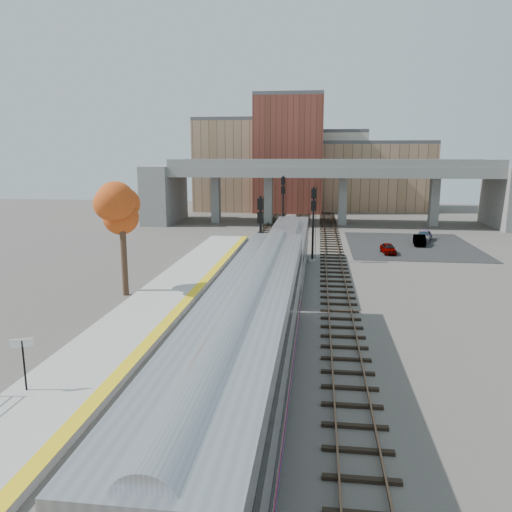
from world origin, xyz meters
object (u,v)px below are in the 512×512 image
(coach, at_px, (253,344))
(car_a, at_px, (388,249))
(signal_mast_mid, at_px, (313,225))
(signal_mast_near, at_px, (260,240))
(car_b, at_px, (419,240))
(locomotive, at_px, (288,250))
(tree, at_px, (122,210))
(car_c, at_px, (424,236))
(signal_mast_far, at_px, (283,205))

(coach, relative_size, car_a, 8.01)
(signal_mast_mid, bearing_deg, signal_mast_near, -117.36)
(car_b, bearing_deg, signal_mast_mid, -131.96)
(locomotive, distance_m, signal_mast_near, 3.00)
(signal_mast_mid, height_order, tree, tree)
(coach, bearing_deg, car_c, 70.49)
(coach, bearing_deg, locomotive, 90.00)
(coach, height_order, signal_mast_mid, signal_mast_mid)
(signal_mast_near, distance_m, car_b, 24.62)
(signal_mast_far, relative_size, car_b, 2.12)
(signal_mast_far, height_order, tree, tree)
(coach, bearing_deg, tree, 126.36)
(signal_mast_far, xyz_separation_m, tree, (-9.34, -30.70, 2.47))
(locomotive, distance_m, car_b, 21.77)
(locomotive, bearing_deg, coach, -90.00)
(locomotive, xyz_separation_m, tree, (-11.44, -7.07, 3.98))
(signal_mast_far, height_order, car_a, signal_mast_far)
(car_b, bearing_deg, signal_mast_near, -124.39)
(signal_mast_near, xyz_separation_m, car_c, (17.13, 21.66, -2.77))
(locomotive, height_order, car_a, locomotive)
(locomotive, height_order, car_c, locomotive)
(coach, bearing_deg, car_b, 70.45)
(signal_mast_far, bearing_deg, car_a, -46.34)
(car_c, bearing_deg, locomotive, -108.86)
(signal_mast_near, relative_size, signal_mast_far, 0.92)
(signal_mast_near, height_order, car_a, signal_mast_near)
(signal_mast_near, bearing_deg, car_a, 47.64)
(signal_mast_mid, bearing_deg, locomotive, -108.19)
(tree, bearing_deg, signal_mast_far, 73.08)
(locomotive, height_order, signal_mast_mid, signal_mast_mid)
(signal_mast_mid, distance_m, car_c, 19.17)
(locomotive, distance_m, car_c, 24.94)
(coach, height_order, car_a, coach)
(signal_mast_far, bearing_deg, tree, -106.92)
(car_a, height_order, car_c, car_c)
(signal_mast_near, bearing_deg, coach, -84.23)
(car_b, bearing_deg, signal_mast_far, 163.03)
(tree, bearing_deg, coach, -53.64)
(signal_mast_far, bearing_deg, signal_mast_near, -90.00)
(car_b, bearing_deg, car_c, 77.59)
(signal_mast_far, bearing_deg, signal_mast_mid, -76.84)
(car_a, bearing_deg, signal_mast_near, -138.30)
(coach, distance_m, car_b, 41.70)
(signal_mast_near, height_order, signal_mast_far, signal_mast_far)
(signal_mast_near, bearing_deg, locomotive, 41.14)
(coach, relative_size, car_c, 6.19)
(coach, height_order, tree, tree)
(signal_mast_near, bearing_deg, car_b, 49.04)
(signal_mast_far, relative_size, car_a, 2.40)
(locomotive, height_order, tree, tree)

